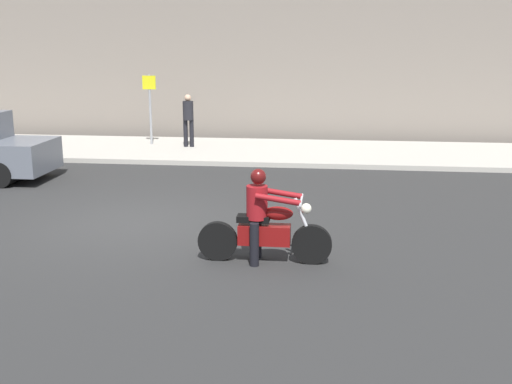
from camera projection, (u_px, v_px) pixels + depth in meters
ground_plane at (132, 223)px, 12.35m from camera, size 80.00×80.00×0.00m
sidewalk_slab at (209, 150)px, 20.05m from camera, size 40.00×4.40×0.14m
motorcycle_with_rider_crimson at (264, 224)px, 10.02m from camera, size 2.17×0.70×1.54m
street_sign_post at (150, 102)px, 20.48m from camera, size 0.44×0.08×2.28m
pedestrian_bystander at (188, 116)px, 20.10m from camera, size 0.34×0.34×1.69m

